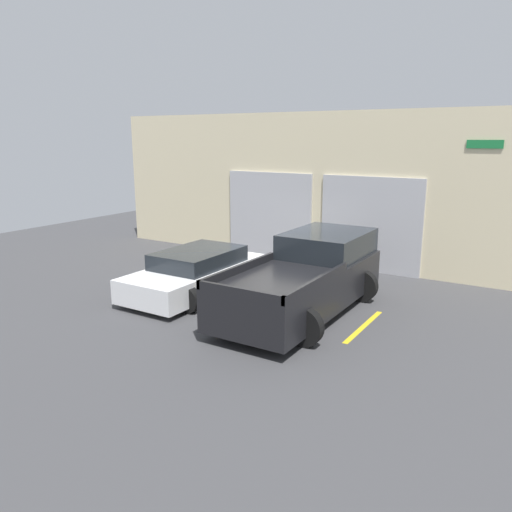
% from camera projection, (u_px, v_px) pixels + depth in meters
% --- Properties ---
extents(ground_plane, '(28.00, 28.00, 0.00)m').
position_uv_depth(ground_plane, '(276.00, 287.00, 13.82)').
color(ground_plane, '#3D3D3F').
extents(shophouse_building, '(16.55, 0.68, 4.83)m').
position_uv_depth(shophouse_building, '(327.00, 190.00, 15.99)').
color(shophouse_building, beige).
rests_on(shophouse_building, ground).
extents(pickup_truck, '(2.57, 5.25, 1.73)m').
position_uv_depth(pickup_truck, '(307.00, 277.00, 11.76)').
color(pickup_truck, black).
rests_on(pickup_truck, ground).
extents(sedan_white, '(2.22, 4.26, 1.15)m').
position_uv_depth(sedan_white, '(197.00, 272.00, 13.20)').
color(sedan_white, white).
rests_on(sedan_white, ground).
extents(parking_stripe_far_left, '(0.12, 2.20, 0.01)m').
position_uv_depth(parking_stripe_far_left, '(154.00, 284.00, 14.09)').
color(parking_stripe_far_left, gold).
rests_on(parking_stripe_far_left, ground).
extents(parking_stripe_left, '(0.12, 2.20, 0.01)m').
position_uv_depth(parking_stripe_left, '(246.00, 302.00, 12.51)').
color(parking_stripe_left, gold).
rests_on(parking_stripe_left, ground).
extents(parking_stripe_centre, '(0.12, 2.20, 0.01)m').
position_uv_depth(parking_stripe_centre, '(364.00, 326.00, 10.93)').
color(parking_stripe_centre, gold).
rests_on(parking_stripe_centre, ground).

